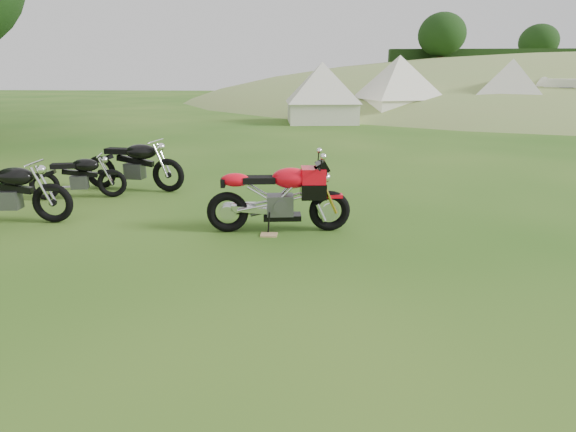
# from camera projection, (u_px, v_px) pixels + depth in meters

# --- Properties ---
(ground) EXTENTS (120.00, 120.00, 0.00)m
(ground) POSITION_uv_depth(u_px,v_px,m) (310.00, 272.00, 5.86)
(ground) COLOR #1D5011
(ground) RESTS_ON ground
(sport_motorcycle) EXTENTS (2.11, 0.74, 1.24)m
(sport_motorcycle) POSITION_uv_depth(u_px,v_px,m) (279.00, 192.00, 7.21)
(sport_motorcycle) COLOR red
(sport_motorcycle) RESTS_ON ground
(plywood_board) EXTENTS (0.25, 0.20, 0.02)m
(plywood_board) POSITION_uv_depth(u_px,v_px,m) (269.00, 235.00, 7.18)
(plywood_board) COLOR tan
(plywood_board) RESTS_ON ground
(vintage_moto_a) EXTENTS (2.05, 0.63, 1.06)m
(vintage_moto_a) POSITION_uv_depth(u_px,v_px,m) (5.00, 191.00, 7.64)
(vintage_moto_a) COLOR black
(vintage_moto_a) RESTS_ON ground
(vintage_moto_b) EXTENTS (1.75, 0.80, 0.90)m
(vintage_moto_b) POSITION_uv_depth(u_px,v_px,m) (78.00, 176.00, 9.15)
(vintage_moto_b) COLOR black
(vintage_moto_b) RESTS_ON ground
(vintage_moto_d) EXTENTS (2.16, 0.78, 1.11)m
(vintage_moto_d) POSITION_uv_depth(u_px,v_px,m) (133.00, 163.00, 9.79)
(vintage_moto_d) COLOR black
(vintage_moto_d) RESTS_ON ground
(tent_left) EXTENTS (3.48, 3.48, 2.74)m
(tent_left) POSITION_uv_depth(u_px,v_px,m) (322.00, 93.00, 22.97)
(tent_left) COLOR silver
(tent_left) RESTS_ON ground
(tent_mid) EXTENTS (4.33, 4.33, 2.95)m
(tent_mid) POSITION_uv_depth(u_px,v_px,m) (398.00, 90.00, 24.80)
(tent_mid) COLOR white
(tent_mid) RESTS_ON ground
(tent_right) EXTENTS (4.21, 4.21, 2.84)m
(tent_right) POSITION_uv_depth(u_px,v_px,m) (510.00, 92.00, 23.68)
(tent_right) COLOR silver
(tent_right) RESTS_ON ground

